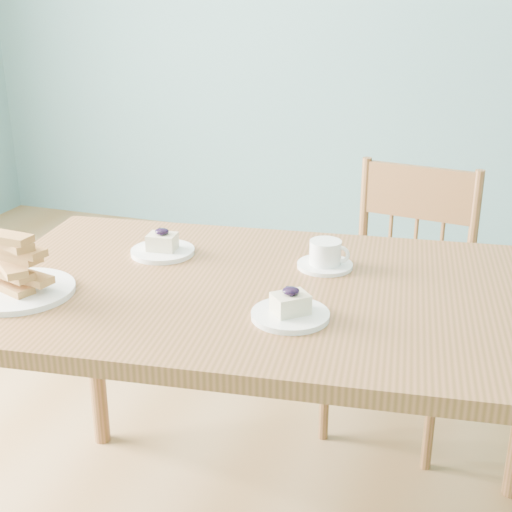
{
  "coord_description": "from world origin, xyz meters",
  "views": [
    {
      "loc": [
        0.4,
        -1.18,
        1.36
      ],
      "look_at": [
        -0.1,
        0.26,
        0.77
      ],
      "focal_mm": 50.0,
      "sensor_mm": 36.0,
      "label": 1
    }
  ],
  "objects_px": {
    "cheesecake_plate_near": "(290,310)",
    "coffee_cup": "(326,256)",
    "dining_table": "(279,317)",
    "dining_chair": "(400,302)",
    "cheesecake_plate_far": "(163,247)",
    "biscotti_plate": "(17,273)"
  },
  "relations": [
    {
      "from": "cheesecake_plate_near",
      "to": "coffee_cup",
      "type": "height_order",
      "value": "same"
    },
    {
      "from": "dining_table",
      "to": "dining_chair",
      "type": "xyz_separation_m",
      "value": [
        0.19,
        0.66,
        -0.22
      ]
    },
    {
      "from": "cheesecake_plate_far",
      "to": "biscotti_plate",
      "type": "distance_m",
      "value": 0.37
    },
    {
      "from": "cheesecake_plate_far",
      "to": "coffee_cup",
      "type": "distance_m",
      "value": 0.41
    },
    {
      "from": "coffee_cup",
      "to": "biscotti_plate",
      "type": "xyz_separation_m",
      "value": [
        -0.59,
        -0.37,
        0.02
      ]
    },
    {
      "from": "coffee_cup",
      "to": "dining_table",
      "type": "bearing_deg",
      "value": -111.19
    },
    {
      "from": "dining_chair",
      "to": "cheesecake_plate_near",
      "type": "xyz_separation_m",
      "value": [
        -0.12,
        -0.8,
        0.31
      ]
    },
    {
      "from": "cheesecake_plate_near",
      "to": "dining_chair",
      "type": "bearing_deg",
      "value": 81.15
    },
    {
      "from": "cheesecake_plate_near",
      "to": "biscotti_plate",
      "type": "bearing_deg",
      "value": -172.32
    },
    {
      "from": "dining_table",
      "to": "cheesecake_plate_far",
      "type": "distance_m",
      "value": 0.36
    },
    {
      "from": "dining_chair",
      "to": "cheesecake_plate_far",
      "type": "relative_size",
      "value": 5.31
    },
    {
      "from": "dining_chair",
      "to": "biscotti_plate",
      "type": "relative_size",
      "value": 3.54
    },
    {
      "from": "cheesecake_plate_far",
      "to": "biscotti_plate",
      "type": "xyz_separation_m",
      "value": [
        -0.19,
        -0.32,
        0.03
      ]
    },
    {
      "from": "dining_chair",
      "to": "cheesecake_plate_far",
      "type": "height_order",
      "value": "dining_chair"
    },
    {
      "from": "coffee_cup",
      "to": "biscotti_plate",
      "type": "bearing_deg",
      "value": -145.14
    },
    {
      "from": "dining_chair",
      "to": "cheesecake_plate_near",
      "type": "height_order",
      "value": "dining_chair"
    },
    {
      "from": "dining_table",
      "to": "biscotti_plate",
      "type": "height_order",
      "value": "biscotti_plate"
    },
    {
      "from": "biscotti_plate",
      "to": "cheesecake_plate_far",
      "type": "bearing_deg",
      "value": 59.86
    },
    {
      "from": "dining_table",
      "to": "cheesecake_plate_near",
      "type": "xyz_separation_m",
      "value": [
        0.07,
        -0.14,
        0.09
      ]
    },
    {
      "from": "dining_chair",
      "to": "biscotti_plate",
      "type": "xyz_separation_m",
      "value": [
        -0.71,
        -0.88,
        0.34
      ]
    },
    {
      "from": "dining_table",
      "to": "dining_chair",
      "type": "relative_size",
      "value": 1.71
    },
    {
      "from": "dining_table",
      "to": "coffee_cup",
      "type": "height_order",
      "value": "coffee_cup"
    }
  ]
}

